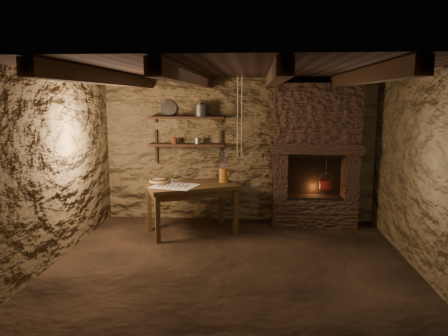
# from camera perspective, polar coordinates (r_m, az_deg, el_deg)

# --- Properties ---
(floor) EXTENTS (4.50, 4.50, 0.00)m
(floor) POSITION_cam_1_polar(r_m,az_deg,el_deg) (5.70, 1.04, -12.14)
(floor) COLOR black
(floor) RESTS_ON ground
(back_wall) EXTENTS (4.50, 0.04, 2.40)m
(back_wall) POSITION_cam_1_polar(r_m,az_deg,el_deg) (7.36, 1.92, 2.36)
(back_wall) COLOR #483822
(back_wall) RESTS_ON floor
(front_wall) EXTENTS (4.50, 0.04, 2.40)m
(front_wall) POSITION_cam_1_polar(r_m,az_deg,el_deg) (3.43, -0.74, -5.58)
(front_wall) COLOR #483822
(front_wall) RESTS_ON floor
(left_wall) EXTENTS (0.04, 4.00, 2.40)m
(left_wall) POSITION_cam_1_polar(r_m,az_deg,el_deg) (5.95, -21.13, 0.11)
(left_wall) COLOR #483822
(left_wall) RESTS_ON floor
(right_wall) EXTENTS (0.04, 4.00, 2.40)m
(right_wall) POSITION_cam_1_polar(r_m,az_deg,el_deg) (5.73, 24.18, -0.41)
(right_wall) COLOR #483822
(right_wall) RESTS_ON floor
(ceiling) EXTENTS (4.50, 4.00, 0.04)m
(ceiling) POSITION_cam_1_polar(r_m,az_deg,el_deg) (5.32, 1.12, 12.69)
(ceiling) COLOR black
(ceiling) RESTS_ON back_wall
(beam_far_left) EXTENTS (0.14, 3.95, 0.16)m
(beam_far_left) POSITION_cam_1_polar(r_m,az_deg,el_deg) (5.60, -14.70, 11.30)
(beam_far_left) COLOR black
(beam_far_left) RESTS_ON ceiling
(beam_mid_left) EXTENTS (0.14, 3.95, 0.16)m
(beam_mid_left) POSITION_cam_1_polar(r_m,az_deg,el_deg) (5.37, -4.33, 11.67)
(beam_mid_left) COLOR black
(beam_mid_left) RESTS_ON ceiling
(beam_mid_right) EXTENTS (0.14, 3.95, 0.16)m
(beam_mid_right) POSITION_cam_1_polar(r_m,az_deg,el_deg) (5.32, 6.62, 11.67)
(beam_mid_right) COLOR black
(beam_mid_right) RESTS_ON ceiling
(beam_far_right) EXTENTS (0.14, 3.95, 0.16)m
(beam_far_right) POSITION_cam_1_polar(r_m,az_deg,el_deg) (5.45, 17.39, 11.25)
(beam_far_right) COLOR black
(beam_far_right) RESTS_ON ceiling
(shelf_lower) EXTENTS (1.25, 0.30, 0.04)m
(shelf_lower) POSITION_cam_1_polar(r_m,az_deg,el_deg) (7.28, -4.84, 3.04)
(shelf_lower) COLOR black
(shelf_lower) RESTS_ON back_wall
(shelf_upper) EXTENTS (1.25, 0.30, 0.04)m
(shelf_upper) POSITION_cam_1_polar(r_m,az_deg,el_deg) (7.24, -4.88, 6.58)
(shelf_upper) COLOR black
(shelf_upper) RESTS_ON back_wall
(hearth) EXTENTS (1.43, 0.51, 2.30)m
(hearth) POSITION_cam_1_polar(r_m,az_deg,el_deg) (7.19, 11.86, 2.21)
(hearth) COLOR #332119
(hearth) RESTS_ON floor
(work_table) EXTENTS (1.53, 1.25, 0.76)m
(work_table) POSITION_cam_1_polar(r_m,az_deg,el_deg) (6.77, -4.22, -5.06)
(work_table) COLOR #382613
(work_table) RESTS_ON floor
(linen_cloth) EXTENTS (0.74, 0.66, 0.01)m
(linen_cloth) POSITION_cam_1_polar(r_m,az_deg,el_deg) (6.57, -6.43, -2.35)
(linen_cloth) COLOR beige
(linen_cloth) RESTS_ON work_table
(pewter_cutlery_row) EXTENTS (0.56, 0.34, 0.01)m
(pewter_cutlery_row) POSITION_cam_1_polar(r_m,az_deg,el_deg) (6.55, -6.46, -2.30)
(pewter_cutlery_row) COLOR gray
(pewter_cutlery_row) RESTS_ON linen_cloth
(drinking_glasses) EXTENTS (0.20, 0.06, 0.08)m
(drinking_glasses) POSITION_cam_1_polar(r_m,az_deg,el_deg) (6.67, -6.07, -1.78)
(drinking_glasses) COLOR white
(drinking_glasses) RESTS_ON linen_cloth
(stoneware_jug) EXTENTS (0.18, 0.18, 0.52)m
(stoneware_jug) POSITION_cam_1_polar(r_m,az_deg,el_deg) (6.80, -0.01, -0.04)
(stoneware_jug) COLOR #9A581D
(stoneware_jug) RESTS_ON work_table
(wooden_bowl) EXTENTS (0.32, 0.32, 0.11)m
(wooden_bowl) POSITION_cam_1_polar(r_m,az_deg,el_deg) (6.78, -8.48, -1.76)
(wooden_bowl) COLOR olive
(wooden_bowl) RESTS_ON work_table
(iron_stockpot) EXTENTS (0.28, 0.28, 0.17)m
(iron_stockpot) POSITION_cam_1_polar(r_m,az_deg,el_deg) (7.20, -2.97, 7.44)
(iron_stockpot) COLOR #2A2825
(iron_stockpot) RESTS_ON shelf_upper
(tin_pan) EXTENTS (0.29, 0.18, 0.26)m
(tin_pan) POSITION_cam_1_polar(r_m,az_deg,el_deg) (7.39, -7.24, 7.78)
(tin_pan) COLOR gray
(tin_pan) RESTS_ON shelf_upper
(small_kettle) EXTENTS (0.17, 0.15, 0.15)m
(small_kettle) POSITION_cam_1_polar(r_m,az_deg,el_deg) (7.24, -3.46, 3.58)
(small_kettle) COLOR gray
(small_kettle) RESTS_ON shelf_lower
(rusty_tin) EXTENTS (0.11, 0.11, 0.10)m
(rusty_tin) POSITION_cam_1_polar(r_m,az_deg,el_deg) (7.31, -6.52, 3.59)
(rusty_tin) COLOR #542610
(rusty_tin) RESTS_ON shelf_lower
(red_pot) EXTENTS (0.24, 0.24, 0.54)m
(red_pot) POSITION_cam_1_polar(r_m,az_deg,el_deg) (7.25, 13.13, -2.00)
(red_pot) COLOR maroon
(red_pot) RESTS_ON hearth
(hanging_ropes) EXTENTS (0.08, 0.08, 1.20)m
(hanging_ropes) POSITION_cam_1_polar(r_m,az_deg,el_deg) (6.37, 2.06, 6.71)
(hanging_ropes) COLOR tan
(hanging_ropes) RESTS_ON ceiling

